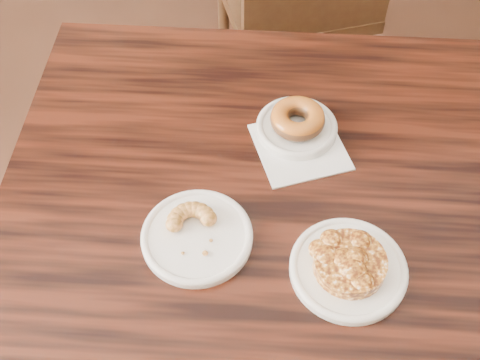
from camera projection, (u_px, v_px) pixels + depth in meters
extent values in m
plane|color=black|center=(365.00, 356.00, 1.60)|extent=(5.00, 5.00, 0.00)
cube|color=black|center=(261.00, 310.00, 1.27)|extent=(1.10, 1.10, 0.75)
cube|color=white|center=(300.00, 147.00, 1.05)|extent=(0.16, 0.16, 0.00)
cylinder|color=silver|center=(297.00, 128.00, 1.07)|extent=(0.14, 0.14, 0.01)
cylinder|color=white|center=(197.00, 237.00, 0.93)|extent=(0.17, 0.17, 0.01)
cylinder|color=white|center=(348.00, 269.00, 0.90)|extent=(0.18, 0.18, 0.01)
torus|color=#924E15|center=(298.00, 119.00, 1.05)|extent=(0.10, 0.10, 0.03)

